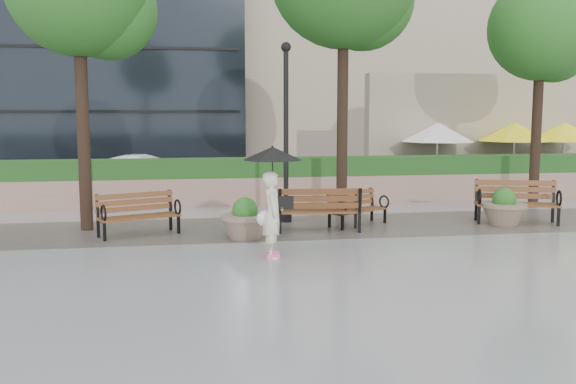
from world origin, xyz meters
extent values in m
plane|color=gray|center=(0.00, 0.00, 0.00)|extent=(100.00, 100.00, 0.00)
cube|color=#383330|center=(0.00, 3.00, 0.01)|extent=(28.00, 3.20, 0.01)
cube|color=#9B7264|center=(0.00, 7.00, 0.40)|extent=(24.00, 0.80, 0.80)
cube|color=#1E4416|center=(0.00, 7.00, 1.08)|extent=(24.00, 0.75, 0.55)
cube|color=tan|center=(9.50, 10.00, 2.00)|extent=(10.00, 0.60, 4.00)
cube|color=#1E4416|center=(9.00, 7.80, 0.45)|extent=(8.00, 0.50, 0.90)
cube|color=black|center=(0.00, 11.00, 0.00)|extent=(40.00, 7.00, 0.00)
cube|color=brown|center=(-2.78, 2.51, 0.42)|extent=(1.80, 1.13, 0.05)
cube|color=brown|center=(-2.88, 2.76, 0.72)|extent=(1.65, 0.76, 0.41)
cube|color=black|center=(-2.79, 2.53, 0.22)|extent=(1.83, 1.22, 0.44)
torus|color=black|center=(-3.47, 2.04, 0.60)|extent=(0.18, 0.35, 0.36)
torus|color=black|center=(-1.96, 2.65, 0.60)|extent=(0.18, 0.35, 0.36)
cube|color=brown|center=(1.17, 2.44, 0.46)|extent=(1.92, 0.75, 0.05)
cube|color=brown|center=(1.14, 2.15, 0.78)|extent=(1.88, 0.32, 0.44)
cube|color=black|center=(1.17, 2.41, 0.24)|extent=(1.93, 0.85, 0.48)
torus|color=black|center=(2.07, 2.53, 0.65)|extent=(0.09, 0.39, 0.39)
torus|color=black|center=(0.31, 2.71, 0.65)|extent=(0.09, 0.39, 0.39)
cube|color=brown|center=(2.25, 2.95, 0.37)|extent=(1.55, 1.18, 0.04)
cube|color=brown|center=(2.13, 3.15, 0.64)|extent=(1.37, 0.87, 0.36)
cube|color=black|center=(2.24, 2.97, 0.20)|extent=(1.60, 1.25, 0.39)
torus|color=black|center=(1.71, 2.45, 0.53)|extent=(0.20, 0.29, 0.32)
torus|color=black|center=(2.95, 3.19, 0.53)|extent=(0.20, 0.29, 0.32)
cube|color=brown|center=(6.09, 2.60, 0.47)|extent=(2.00, 1.14, 0.05)
cube|color=brown|center=(6.18, 2.89, 0.80)|extent=(1.86, 0.72, 0.45)
cube|color=black|center=(6.10, 2.63, 0.24)|extent=(2.03, 1.24, 0.49)
torus|color=black|center=(5.17, 2.70, 0.66)|extent=(0.17, 0.39, 0.39)
torus|color=black|center=(6.89, 2.14, 0.66)|extent=(0.17, 0.39, 0.39)
cylinder|color=#7F6B56|center=(-0.55, 1.84, 0.47)|extent=(1.06, 1.06, 0.09)
sphere|color=#214513|center=(-0.55, 1.84, 0.61)|extent=(0.55, 0.55, 0.55)
cylinder|color=#7F6B56|center=(5.71, 2.52, 0.47)|extent=(1.06, 1.06, 0.09)
sphere|color=#214513|center=(5.71, 2.52, 0.62)|extent=(0.55, 0.55, 0.55)
cylinder|color=black|center=(0.65, 3.74, 2.08)|extent=(0.12, 0.12, 4.15)
cylinder|color=black|center=(0.65, 3.74, 0.15)|extent=(0.28, 0.28, 0.30)
sphere|color=black|center=(0.65, 3.74, 4.20)|extent=(0.24, 0.24, 0.24)
cylinder|color=black|center=(-4.00, 3.42, 2.53)|extent=(0.28, 0.28, 5.07)
sphere|color=#214513|center=(-3.40, 3.72, 4.92)|extent=(2.18, 2.18, 2.18)
cylinder|color=black|center=(2.26, 4.60, 2.86)|extent=(0.28, 0.28, 5.72)
cylinder|color=black|center=(8.08, 5.27, 2.33)|extent=(0.28, 0.28, 4.66)
sphere|color=#214513|center=(8.08, 5.27, 4.99)|extent=(2.91, 2.91, 2.91)
sphere|color=#214513|center=(8.68, 5.57, 4.53)|extent=(2.04, 2.04, 2.04)
cylinder|color=black|center=(6.58, 8.74, 0.05)|extent=(0.40, 0.40, 0.10)
cylinder|color=#99999E|center=(6.58, 8.74, 1.10)|extent=(0.06, 0.06, 2.20)
cone|color=white|center=(6.58, 8.74, 2.00)|extent=(2.50, 2.50, 0.60)
cylinder|color=black|center=(9.30, 8.68, 0.05)|extent=(0.40, 0.40, 0.10)
cylinder|color=#99999E|center=(9.30, 8.68, 1.10)|extent=(0.06, 0.06, 2.20)
cone|color=yellow|center=(9.30, 8.68, 2.00)|extent=(2.50, 2.50, 0.60)
cylinder|color=black|center=(11.04, 8.51, 0.05)|extent=(0.40, 0.40, 0.10)
cylinder|color=#99999E|center=(11.04, 8.51, 1.10)|extent=(0.06, 0.06, 2.20)
cone|color=yellow|center=(11.04, 8.51, 2.00)|extent=(2.50, 2.50, 0.60)
imported|color=silver|center=(-3.04, 9.78, 0.64)|extent=(4.05, 2.03, 1.27)
imported|color=beige|center=(-0.21, 0.02, 0.85)|extent=(0.49, 0.66, 1.71)
cube|color=#F2598C|center=(-0.20, 0.14, 0.04)|extent=(0.13, 0.24, 0.09)
cube|color=#F2598C|center=(-0.22, -0.12, 0.04)|extent=(0.13, 0.24, 0.09)
cube|color=black|center=(0.01, 0.05, 1.01)|extent=(0.14, 0.33, 0.23)
sphere|color=white|center=(-0.33, 0.26, 0.69)|extent=(0.30, 0.30, 0.30)
cylinder|color=black|center=(-0.20, 0.07, 1.49)|extent=(0.02, 0.02, 0.91)
cone|color=black|center=(-0.20, 0.07, 1.92)|extent=(1.11, 1.11, 0.23)
camera|label=1|loc=(-1.85, -11.52, 2.68)|focal=40.00mm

